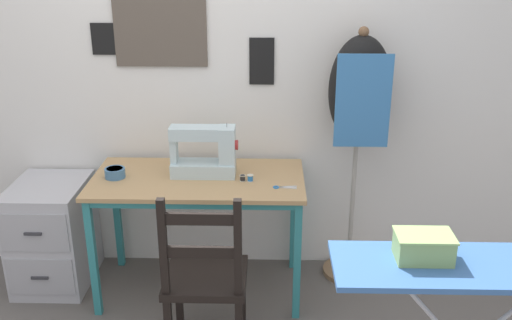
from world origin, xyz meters
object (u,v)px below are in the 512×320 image
object	(u,v)px
sewing_machine	(207,153)
fabric_bowl	(115,173)
dress_form	(359,101)
scissors	(281,187)
storage_box	(424,247)
filing_cabinet	(53,234)
thread_spool_near_machine	(243,178)
wooden_chair	(205,280)
ironing_board	(475,274)
thread_spool_mid_table	(250,178)

from	to	relation	value
sewing_machine	fabric_bowl	distance (m)	0.53
dress_form	sewing_machine	bearing A→B (deg)	-169.32
fabric_bowl	scissors	bearing A→B (deg)	-7.36
storage_box	filing_cabinet	bearing A→B (deg)	151.09
sewing_machine	thread_spool_near_machine	xyz separation A→B (m)	(0.20, -0.08, -0.12)
filing_cabinet	storage_box	xyz separation A→B (m)	(1.93, -1.06, 0.54)
wooden_chair	ironing_board	world-z (taller)	wooden_chair
thread_spool_near_machine	fabric_bowl	bearing A→B (deg)	177.44
sewing_machine	storage_box	distance (m)	1.41
sewing_machine	wooden_chair	world-z (taller)	sewing_machine
sewing_machine	wooden_chair	size ratio (longest dim) A/B	0.41
scissors	dress_form	size ratio (longest dim) A/B	0.08
scissors	thread_spool_near_machine	distance (m)	0.23
filing_cabinet	storage_box	world-z (taller)	storage_box
wooden_chair	dress_form	world-z (taller)	dress_form
thread_spool_mid_table	ironing_board	size ratio (longest dim) A/B	0.03
storage_box	dress_form	bearing A→B (deg)	94.79
dress_form	ironing_board	xyz separation A→B (m)	(0.30, -1.22, -0.37)
wooden_chair	dress_form	bearing A→B (deg)	43.78
thread_spool_near_machine	thread_spool_mid_table	distance (m)	0.04
thread_spool_near_machine	filing_cabinet	xyz separation A→B (m)	(-1.17, 0.12, -0.43)
thread_spool_mid_table	filing_cabinet	xyz separation A→B (m)	(-1.21, 0.12, -0.43)
ironing_board	wooden_chair	bearing A→B (deg)	158.81
sewing_machine	filing_cabinet	size ratio (longest dim) A/B	0.59
filing_cabinet	dress_form	world-z (taller)	dress_form
fabric_bowl	filing_cabinet	world-z (taller)	fabric_bowl
fabric_bowl	thread_spool_near_machine	size ratio (longest dim) A/B	3.32
ironing_board	dress_form	bearing A→B (deg)	103.94
thread_spool_mid_table	ironing_board	world-z (taller)	ironing_board
sewing_machine	storage_box	bearing A→B (deg)	-46.73
thread_spool_mid_table	storage_box	world-z (taller)	storage_box
sewing_machine	ironing_board	world-z (taller)	sewing_machine
sewing_machine	fabric_bowl	size ratio (longest dim) A/B	3.33
fabric_bowl	thread_spool_near_machine	distance (m)	0.73
sewing_machine	storage_box	xyz separation A→B (m)	(0.96, -1.02, -0.01)
thread_spool_mid_table	dress_form	distance (m)	0.76
thread_spool_near_machine	storage_box	world-z (taller)	storage_box
scissors	ironing_board	bearing A→B (deg)	-49.91
storage_box	ironing_board	bearing A→B (deg)	-9.47
wooden_chair	filing_cabinet	bearing A→B (deg)	146.67
ironing_board	storage_box	world-z (taller)	storage_box
fabric_bowl	wooden_chair	xyz separation A→B (m)	(0.57, -0.58, -0.33)
sewing_machine	scissors	xyz separation A→B (m)	(0.42, -0.17, -0.13)
scissors	storage_box	distance (m)	1.02
thread_spool_mid_table	wooden_chair	distance (m)	0.66
filing_cabinet	dress_form	bearing A→B (deg)	3.84
filing_cabinet	sewing_machine	bearing A→B (deg)	-2.40
ironing_board	thread_spool_near_machine	bearing A→B (deg)	134.54
thread_spool_mid_table	filing_cabinet	size ratio (longest dim) A/B	0.06
sewing_machine	filing_cabinet	world-z (taller)	sewing_machine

